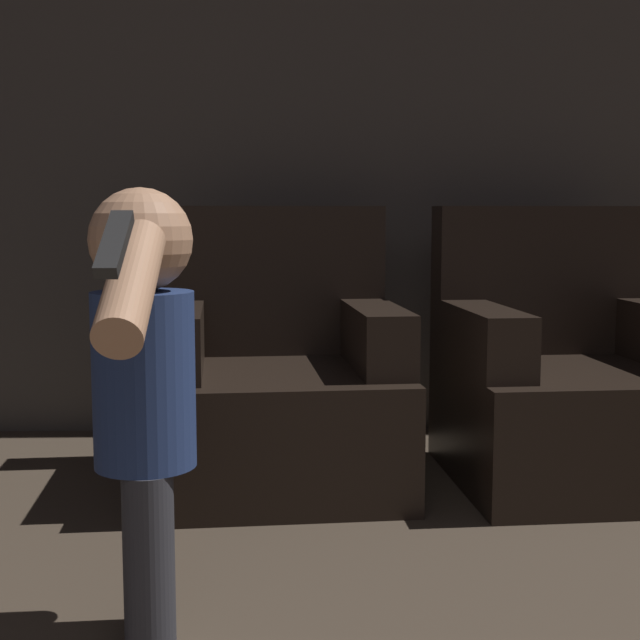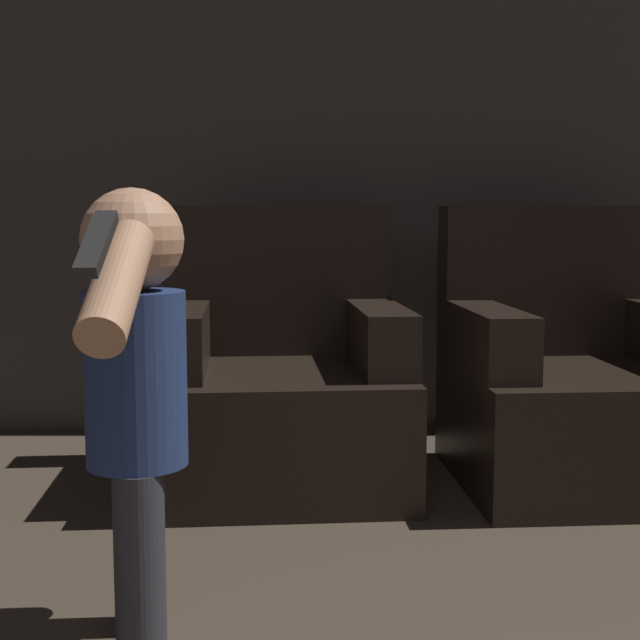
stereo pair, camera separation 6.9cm
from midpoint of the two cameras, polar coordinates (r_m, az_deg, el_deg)
wall_back at (r=3.67m, az=0.53°, el=13.25°), size 8.40×0.05×2.60m
armchair_left at (r=2.98m, az=-3.47°, el=-4.28°), size 0.86×0.87×0.91m
armchair_right at (r=3.11m, az=15.03°, el=-4.04°), size 0.86×0.87×0.91m
person_toddler at (r=1.82m, az=-12.31°, el=-3.80°), size 0.21×0.63×0.93m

